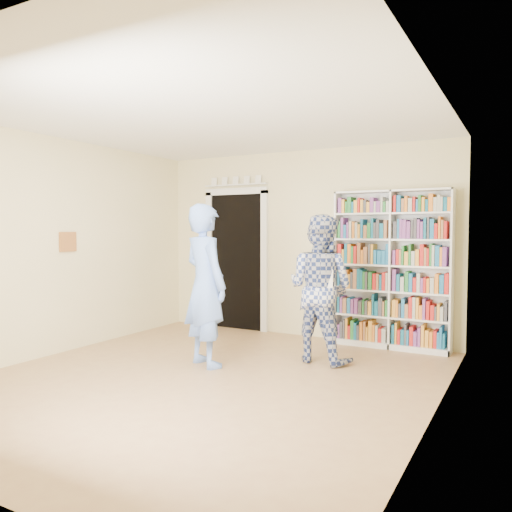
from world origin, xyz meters
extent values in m
plane|color=#9B6F4B|center=(0.00, 0.00, 0.00)|extent=(5.00, 5.00, 0.00)
plane|color=white|center=(0.00, 0.00, 2.70)|extent=(5.00, 5.00, 0.00)
plane|color=beige|center=(0.00, 2.50, 1.35)|extent=(4.50, 0.00, 4.50)
plane|color=beige|center=(-2.25, 0.00, 1.35)|extent=(0.00, 5.00, 5.00)
plane|color=beige|center=(2.25, 0.00, 1.35)|extent=(0.00, 5.00, 5.00)
cube|color=white|center=(1.35, 2.34, 1.03)|extent=(1.50, 0.28, 2.06)
cube|color=white|center=(1.35, 2.34, 1.03)|extent=(0.02, 0.28, 2.06)
cube|color=black|center=(-1.10, 2.48, 1.05)|extent=(0.90, 0.03, 2.10)
cube|color=white|center=(-1.60, 2.47, 1.05)|extent=(0.10, 0.06, 2.20)
cube|color=white|center=(-0.60, 2.47, 1.05)|extent=(0.10, 0.06, 2.20)
cube|color=white|center=(-1.10, 2.47, 2.15)|extent=(1.10, 0.06, 0.10)
cube|color=white|center=(-1.10, 2.46, 2.25)|extent=(1.10, 0.08, 0.02)
cube|color=brown|center=(-2.23, 0.20, 1.40)|extent=(0.03, 0.25, 0.25)
imported|color=#678EE6|center=(-0.31, 0.48, 0.92)|extent=(0.79, 0.68, 1.84)
imported|color=navy|center=(0.77, 1.28, 0.87)|extent=(0.93, 0.78, 1.73)
cube|color=white|center=(0.89, 1.09, 0.97)|extent=(0.20, 0.05, 0.29)
camera|label=1|loc=(2.92, -4.20, 1.55)|focal=35.00mm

